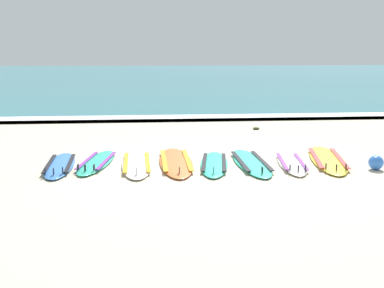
% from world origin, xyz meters
% --- Properties ---
extents(ground_plane, '(80.00, 80.00, 0.00)m').
position_xyz_m(ground_plane, '(0.00, 0.00, 0.00)').
color(ground_plane, '#C1B599').
extents(sea, '(80.00, 60.00, 0.10)m').
position_xyz_m(sea, '(0.00, 36.13, 0.05)').
color(sea, teal).
rests_on(sea, ground).
extents(wave_foam_strip, '(80.00, 0.89, 0.11)m').
position_xyz_m(wave_foam_strip, '(0.00, 6.57, 0.06)').
color(wave_foam_strip, white).
rests_on(wave_foam_strip, ground).
extents(surfboard_0, '(0.68, 2.19, 0.18)m').
position_xyz_m(surfboard_0, '(-2.91, 0.51, 0.04)').
color(surfboard_0, '#3875CC').
rests_on(surfboard_0, ground).
extents(surfboard_1, '(0.83, 2.19, 0.18)m').
position_xyz_m(surfboard_1, '(-2.23, 0.68, 0.04)').
color(surfboard_1, '#2DB793').
rests_on(surfboard_1, ground).
extents(surfboard_2, '(0.66, 2.36, 0.18)m').
position_xyz_m(surfboard_2, '(-1.43, 0.47, 0.04)').
color(surfboard_2, white).
rests_on(surfboard_2, ground).
extents(surfboard_3, '(0.67, 2.59, 0.18)m').
position_xyz_m(surfboard_3, '(-0.66, 0.57, 0.04)').
color(surfboard_3, orange).
rests_on(surfboard_3, ground).
extents(surfboard_4, '(0.84, 2.19, 0.18)m').
position_xyz_m(surfboard_4, '(0.08, 0.34, 0.04)').
color(surfboard_4, '#2DB793').
rests_on(surfboard_4, ground).
extents(surfboard_5, '(0.60, 2.41, 0.18)m').
position_xyz_m(surfboard_5, '(0.82, 0.38, 0.04)').
color(surfboard_5, '#2DB793').
rests_on(surfboard_5, ground).
extents(surfboard_6, '(0.79, 2.06, 0.18)m').
position_xyz_m(surfboard_6, '(1.60, 0.26, 0.04)').
color(surfboard_6, silver).
rests_on(surfboard_6, ground).
extents(surfboard_7, '(1.19, 2.67, 0.18)m').
position_xyz_m(surfboard_7, '(2.43, 0.50, 0.04)').
color(surfboard_7, yellow).
rests_on(surfboard_7, ground).
extents(beach_ball, '(0.28, 0.28, 0.28)m').
position_xyz_m(beach_ball, '(3.07, -0.26, 0.14)').
color(beach_ball, blue).
rests_on(beach_ball, ground).
extents(seaweed_clump_near_shoreline, '(0.20, 0.16, 0.07)m').
position_xyz_m(seaweed_clump_near_shoreline, '(1.86, 4.45, 0.03)').
color(seaweed_clump_near_shoreline, '#384723').
rests_on(seaweed_clump_near_shoreline, ground).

